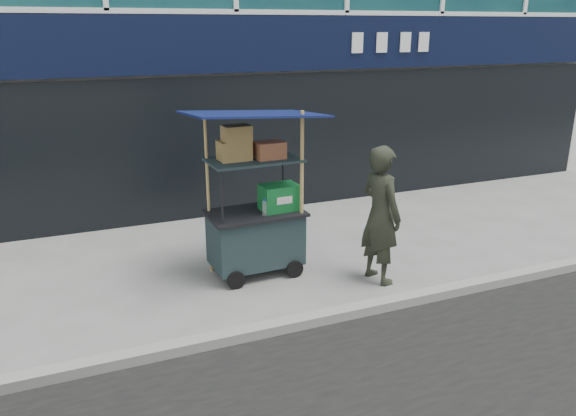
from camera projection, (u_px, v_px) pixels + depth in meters
name	position (u px, v px, depth m)	size (l,w,h in m)	color
ground	(343.00, 308.00, 6.64)	(80.00, 80.00, 0.00)	slate
curb	(351.00, 311.00, 6.45)	(80.00, 0.18, 0.12)	gray
vendor_cart	(256.00, 218.00, 7.37)	(1.70, 1.23, 2.24)	black
vendor_man	(381.00, 215.00, 7.13)	(0.66, 0.43, 1.80)	#25291E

